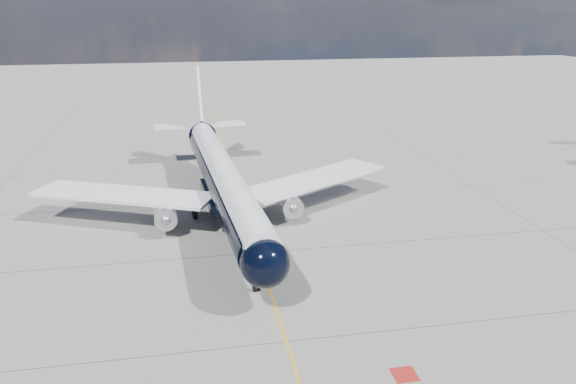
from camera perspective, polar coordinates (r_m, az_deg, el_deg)
name	(u,v)px	position (r m, az deg, el deg)	size (l,w,h in m)	color
ground	(237,188)	(72.35, -5.17, 0.44)	(320.00, 320.00, 0.00)	gray
taxiway_centerline	(241,201)	(67.64, -4.75, -0.87)	(0.16, 160.00, 0.01)	#F1AB0C
red_marking	(405,374)	(38.61, 11.75, -17.69)	(1.60, 1.60, 0.01)	maroon
main_airliner	(222,177)	(61.90, -6.67, 1.50)	(40.51, 49.44, 14.28)	black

